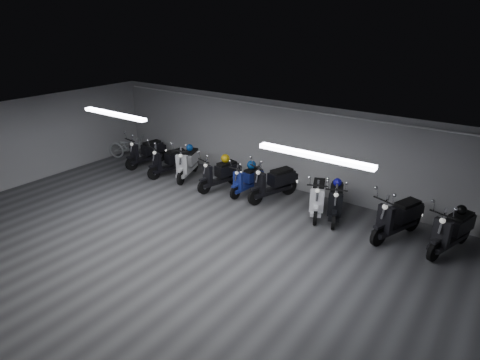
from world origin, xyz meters
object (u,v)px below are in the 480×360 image
Objects in this scene: helmet_3 at (462,210)px; scooter_4 at (247,175)px; helmet_1 at (225,158)px; scooter_2 at (187,158)px; scooter_7 at (336,196)px; scooter_5 at (273,177)px; bicycle at (130,145)px; scooter_3 at (219,169)px; scooter_1 at (169,157)px; scooter_9 at (453,224)px; helmet_4 at (252,165)px; scooter_6 at (318,192)px; scooter_0 at (145,148)px; helmet_2 at (190,148)px; scooter_8 at (399,211)px; helmet_0 at (337,182)px.

scooter_4 is at bearing -177.09° from helmet_3.
scooter_4 is 0.94m from helmet_1.
scooter_2 reaches higher than scooter_7.
scooter_5 is 6.48m from bicycle.
helmet_1 is at bearing 90.00° from scooter_3.
scooter_1 reaches higher than helmet_3.
helmet_3 is (5.02, 0.21, 0.29)m from scooter_5.
scooter_9 is 5.83m from helmet_4.
scooter_6 is (1.53, -0.10, -0.04)m from scooter_5.
bicycle is 11.51m from helmet_3.
scooter_0 is 5.41m from scooter_5.
helmet_3 is (2.98, 0.26, 0.34)m from scooter_7.
scooter_2 reaches higher than scooter_3.
scooter_5 is at bearing 154.18° from scooter_6.
scooter_7 is at bearing -16.58° from scooter_6.
scooter_6 is at bearing 15.27° from scooter_5.
scooter_9 is 8.35× the size of helmet_2.
scooter_8 reaches higher than helmet_2.
scooter_0 is 7.37m from helmet_0.
scooter_9 is 6.92× the size of helmet_4.
helmet_0 is (3.78, 0.49, 0.29)m from scooter_3.
scooter_2 reaches higher than helmet_2.
scooter_3 reaches higher than scooter_4.
bicycle is 4.73m from helmet_1.
scooter_1 is 3.13m from scooter_4.
scooter_4 is at bearing -111.91° from bicycle.
scooter_4 is 5.84m from scooter_9.
helmet_1 is 1.66m from helmet_2.
scooter_5 reaches higher than scooter_6.
scooter_5 is at bearing 1.91° from helmet_1.
helmet_1 is at bearing 157.26° from scooter_6.
scooter_5 is 7.02× the size of helmet_1.
scooter_2 is 7.05m from scooter_8.
scooter_2 is at bearing 160.51° from scooter_7.
helmet_1 is at bearing -177.77° from helmet_3.
scooter_3 reaches higher than helmet_2.
scooter_7 is at bearing -162.45° from scooter_9.
scooter_2 reaches higher than helmet_0.
scooter_9 is at bearing -21.16° from scooter_6.
scooter_8 reaches higher than scooter_7.
bicycle is at bearing -175.46° from scooter_4.
bicycle is at bearing -162.49° from scooter_9.
scooter_5 is 8.28× the size of helmet_0.
helmet_1 is at bearing 20.69° from scooter_1.
helmet_1 is at bearing 9.25° from scooter_0.
scooter_7 reaches higher than bicycle.
scooter_8 reaches higher than scooter_0.
helmet_0 is 3.72m from helmet_1.
bicycle is (-4.65, 0.26, -0.10)m from scooter_3.
scooter_4 is 6.96× the size of helmet_2.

